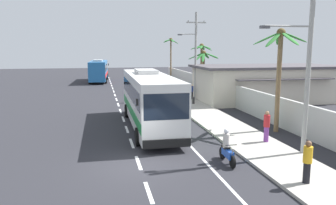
% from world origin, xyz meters
% --- Properties ---
extents(ground_plane, '(160.00, 160.00, 0.00)m').
position_xyz_m(ground_plane, '(0.00, 0.00, 0.00)').
color(ground_plane, '#28282D').
extents(sidewalk_kerb, '(3.20, 90.00, 0.14)m').
position_xyz_m(sidewalk_kerb, '(6.80, 10.00, 0.07)').
color(sidewalk_kerb, '#A8A399').
rests_on(sidewalk_kerb, ground).
extents(lane_markings, '(3.36, 71.00, 0.01)m').
position_xyz_m(lane_markings, '(1.91, 14.62, 0.00)').
color(lane_markings, white).
rests_on(lane_markings, ground).
extents(boundary_wall, '(0.24, 60.00, 2.09)m').
position_xyz_m(boundary_wall, '(10.60, 14.00, 1.04)').
color(boundary_wall, '#B2B2AD').
rests_on(boundary_wall, ground).
extents(coach_bus_foreground, '(3.08, 12.48, 3.94)m').
position_xyz_m(coach_bus_foreground, '(1.62, 7.65, 2.05)').
color(coach_bus_foreground, white).
rests_on(coach_bus_foreground, ground).
extents(coach_bus_far_lane, '(3.40, 10.95, 3.64)m').
position_xyz_m(coach_bus_far_lane, '(-1.82, 40.97, 1.89)').
color(coach_bus_far_lane, '#2366A8').
rests_on(coach_bus_far_lane, ground).
extents(motorcycle_beside_bus, '(0.56, 1.96, 1.66)m').
position_xyz_m(motorcycle_beside_bus, '(4.17, -0.43, 0.67)').
color(motorcycle_beside_bus, black).
rests_on(motorcycle_beside_bus, ground).
extents(pedestrian_near_kerb, '(0.36, 0.36, 1.59)m').
position_xyz_m(pedestrian_near_kerb, '(7.79, 18.72, 0.97)').
color(pedestrian_near_kerb, black).
rests_on(pedestrian_near_kerb, sidewalk_kerb).
extents(pedestrian_midwalk, '(0.36, 0.36, 1.79)m').
position_xyz_m(pedestrian_midwalk, '(7.59, 2.14, 1.08)').
color(pedestrian_midwalk, '#75388E').
rests_on(pedestrian_midwalk, sidewalk_kerb).
extents(pedestrian_far_walk, '(0.36, 0.36, 1.74)m').
position_xyz_m(pedestrian_far_walk, '(6.27, -3.66, 1.06)').
color(pedestrian_far_walk, black).
rests_on(pedestrian_far_walk, sidewalk_kerb).
extents(utility_pole_nearest, '(3.60, 0.24, 9.28)m').
position_xyz_m(utility_pole_nearest, '(8.37, -0.12, 4.91)').
color(utility_pole_nearest, '#9E9E99').
rests_on(utility_pole_nearest, ground).
extents(utility_pole_mid, '(3.02, 0.24, 9.15)m').
position_xyz_m(utility_pole_mid, '(8.26, 19.23, 4.88)').
color(utility_pole_mid, '#9E9E99').
rests_on(utility_pole_mid, ground).
extents(palm_nearest, '(3.59, 3.60, 5.20)m').
position_xyz_m(palm_nearest, '(10.10, 22.00, 3.91)').
color(palm_nearest, brown).
rests_on(palm_nearest, ground).
extents(palm_second, '(3.41, 3.36, 6.72)m').
position_xyz_m(palm_second, '(9.63, 4.64, 4.68)').
color(palm_second, brown).
rests_on(palm_second, ground).
extents(palm_third, '(2.80, 3.02, 7.14)m').
position_xyz_m(palm_third, '(10.01, 39.65, 5.27)').
color(palm_third, brown).
rests_on(palm_third, ground).
extents(palm_fourth, '(2.71, 2.73, 6.04)m').
position_xyz_m(palm_fourth, '(10.74, 24.93, 4.44)').
color(palm_fourth, brown).
rests_on(palm_fourth, ground).
extents(roadside_building, '(14.77, 8.00, 3.70)m').
position_xyz_m(roadside_building, '(15.28, 16.91, 1.87)').
color(roadside_building, beige).
rests_on(roadside_building, ground).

